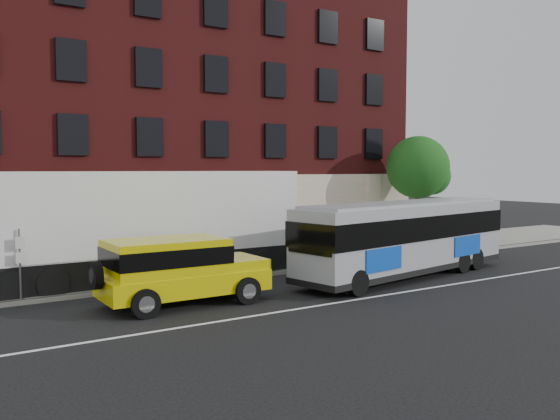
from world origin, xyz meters
TOP-DOWN VIEW (x-y plane):
  - ground at (0.00, 0.00)m, footprint 120.00×120.00m
  - sidewalk at (0.00, 9.00)m, footprint 60.00×6.00m
  - kerb at (0.00, 6.00)m, footprint 60.00×0.25m
  - lane_line at (0.00, 0.50)m, footprint 60.00×0.12m
  - building at (-0.01, 16.92)m, footprint 30.00×12.10m
  - sign_pole at (-8.50, 6.15)m, footprint 0.30×0.20m
  - street_tree at (13.54, 9.48)m, footprint 3.60×3.60m
  - city_bus at (5.69, 2.67)m, footprint 11.60×4.25m
  - yellow_suv at (-4.27, 3.14)m, footprint 5.78×2.59m
  - shipping_container at (-3.84, 7.60)m, footprint 13.12×2.91m

SIDE VIEW (x-z plane):
  - ground at x=0.00m, z-range 0.00..0.00m
  - lane_line at x=0.00m, z-range 0.00..0.01m
  - sidewalk at x=0.00m, z-range 0.00..0.15m
  - kerb at x=0.00m, z-range 0.00..0.15m
  - yellow_suv at x=-4.27m, z-range 0.16..2.36m
  - sign_pole at x=-8.50m, z-range 0.20..2.70m
  - city_bus at x=5.69m, z-range 0.16..3.27m
  - shipping_container at x=-3.84m, z-range -0.02..4.34m
  - street_tree at x=13.54m, z-range 1.31..7.51m
  - building at x=-0.01m, z-range 0.08..15.08m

